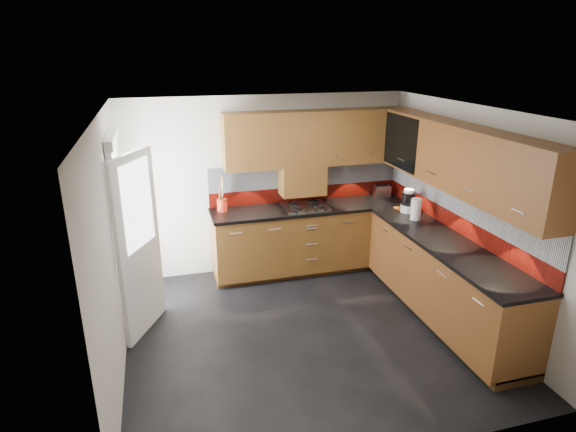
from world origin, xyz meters
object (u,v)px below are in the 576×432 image
object	(u,v)px
food_processor	(408,202)
utensil_pot	(222,204)
toaster	(382,191)
gas_hob	(306,206)

from	to	relation	value
food_processor	utensil_pot	bearing A→B (deg)	163.56
utensil_pot	food_processor	distance (m)	2.42
utensil_pot	toaster	world-z (taller)	utensil_pot
gas_hob	utensil_pot	xyz separation A→B (m)	(-1.10, 0.15, 0.09)
gas_hob	food_processor	distance (m)	1.34
gas_hob	food_processor	xyz separation A→B (m)	(1.22, -0.53, 0.13)
food_processor	gas_hob	bearing A→B (deg)	156.42
gas_hob	utensil_pot	distance (m)	1.11
gas_hob	food_processor	world-z (taller)	food_processor
toaster	food_processor	size ratio (longest dim) A/B	0.78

